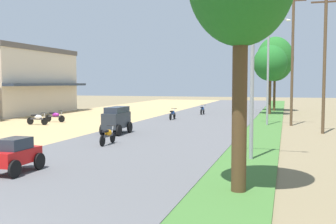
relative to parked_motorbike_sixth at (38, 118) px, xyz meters
name	(u,v)px	position (x,y,z in m)	size (l,w,h in m)	color
shophouse_mid	(15,81)	(-9.10, 9.61, 2.90)	(8.39, 13.26, 6.90)	beige
parked_motorbike_sixth	(38,118)	(0.00, 0.00, 0.00)	(1.80, 0.54, 0.94)	black
parked_motorbike_seventh	(55,116)	(0.06, 2.33, 0.00)	(1.80, 0.54, 0.94)	black
median_tree_second	(270,63)	(16.42, 15.96, 4.67)	(3.40, 3.40, 6.99)	#4C351E
median_tree_third	(275,59)	(16.72, 21.46, 5.39)	(4.15, 4.15, 8.42)	#4C351E
streetlamp_near	(252,54)	(16.68, -9.56, 3.85)	(3.16, 0.20, 7.50)	gray
streetlamp_mid	(268,64)	(16.68, 4.92, 4.10)	(3.16, 0.20, 7.99)	gray
utility_pole_near	(325,61)	(20.31, 0.84, 4.02)	(1.80, 0.20, 8.77)	brown
utility_pole_far	(292,58)	(18.42, 5.34, 4.55)	(1.80, 0.20, 9.81)	brown
car_hatchback_red	(16,154)	(9.00, -14.62, 0.19)	(1.04, 2.00, 1.23)	red
car_van_charcoal	(117,119)	(8.01, -3.54, 0.47)	(1.19, 2.41, 1.67)	#282D33
motorbike_ahead_second	(108,135)	(9.32, -7.67, 0.02)	(0.54, 1.80, 0.94)	black
motorbike_ahead_third	(173,114)	(8.62, 7.11, 0.02)	(0.54, 1.80, 0.94)	black
motorbike_ahead_fourth	(202,109)	(9.96, 13.52, 0.02)	(0.54, 1.80, 0.94)	black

